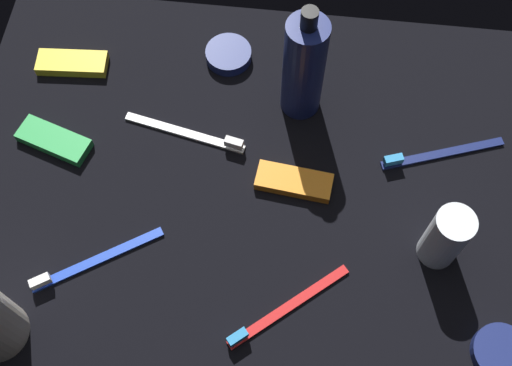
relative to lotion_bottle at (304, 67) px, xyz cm
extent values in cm
cube|color=black|center=(4.79, 15.13, -9.43)|extent=(84.00, 64.00, 1.20)
cylinder|color=navy|center=(0.00, 0.00, -0.23)|extent=(5.74, 5.74, 17.20)
cylinder|color=black|center=(0.00, 0.00, 9.77)|extent=(2.20, 2.20, 2.80)
cylinder|color=silver|center=(-19.57, 20.99, -3.66)|extent=(4.98, 4.98, 10.34)
cube|color=white|center=(15.98, 7.01, -8.38)|extent=(17.86, 4.88, 0.90)
cube|color=white|center=(8.64, 8.55, -7.33)|extent=(2.77, 1.61, 1.20)
cube|color=red|center=(-1.13, 30.52, -8.38)|extent=(14.58, 12.47, 0.90)
cube|color=#338CCC|center=(4.62, 35.33, -7.33)|extent=(2.70, 2.51, 1.20)
cube|color=navy|center=(-20.67, 6.30, -8.38)|extent=(17.39, 7.05, 0.90)
cube|color=#338CCC|center=(-13.59, 8.76, -7.33)|extent=(2.82, 1.89, 1.20)
cube|color=blue|center=(24.13, 27.09, -8.38)|extent=(15.82, 10.69, 0.90)
cube|color=white|center=(30.45, 31.13, -7.33)|extent=(2.78, 2.33, 1.20)
cube|color=green|center=(34.05, 10.58, -8.08)|extent=(11.13, 7.01, 1.50)
cube|color=orange|center=(-0.23, 13.26, -8.08)|extent=(10.77, 5.10, 1.50)
cube|color=yellow|center=(34.62, -2.76, -8.08)|extent=(10.64, 4.69, 1.50)
cylinder|color=navy|center=(11.44, -6.87, -7.98)|extent=(6.93, 6.93, 1.71)
cylinder|color=navy|center=(-27.15, 33.45, -8.04)|extent=(6.98, 6.98, 1.59)
camera|label=1|loc=(0.65, 52.03, 71.24)|focal=45.20mm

